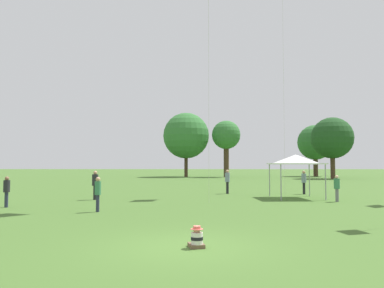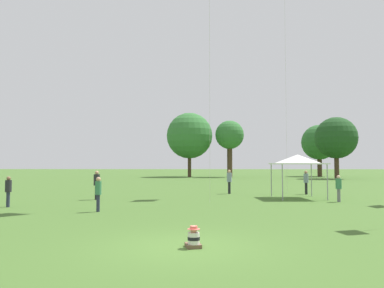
{
  "view_description": "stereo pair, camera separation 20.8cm",
  "coord_description": "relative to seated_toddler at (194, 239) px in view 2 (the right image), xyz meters",
  "views": [
    {
      "loc": [
        0.31,
        -10.05,
        2.2
      ],
      "look_at": [
        0.09,
        6.75,
        3.1
      ],
      "focal_mm": 35.0,
      "sensor_mm": 36.0,
      "label": 1
    },
    {
      "loc": [
        0.52,
        -10.05,
        2.2
      ],
      "look_at": [
        0.09,
        6.75,
        3.1
      ],
      "focal_mm": 35.0,
      "sensor_mm": 36.0,
      "label": 2
    }
  ],
  "objects": [
    {
      "name": "ground_plane",
      "position": [
        -0.31,
        0.1,
        -0.24
      ],
      "size": [
        300.0,
        300.0,
        0.0
      ],
      "primitive_type": "plane",
      "color": "#426628"
    },
    {
      "name": "seated_toddler",
      "position": [
        0.0,
        0.0,
        0.0
      ],
      "size": [
        0.48,
        0.55,
        0.58
      ],
      "rotation": [
        0.0,
        0.0,
        0.21
      ],
      "color": "brown",
      "rests_on": "ground"
    },
    {
      "name": "person_standing_0",
      "position": [
        7.8,
        17.48,
        0.79
      ],
      "size": [
        0.47,
        0.47,
        1.71
      ],
      "rotation": [
        0.0,
        0.0,
        4.09
      ],
      "color": "black",
      "rests_on": "ground"
    },
    {
      "name": "person_standing_1",
      "position": [
        8.19,
        12.09,
        0.68
      ],
      "size": [
        0.46,
        0.46,
        1.54
      ],
      "rotation": [
        0.0,
        0.0,
        2.58
      ],
      "color": "slate",
      "rests_on": "ground"
    },
    {
      "name": "person_standing_2",
      "position": [
        -6.28,
        13.11,
        0.82
      ],
      "size": [
        0.39,
        0.39,
        1.78
      ],
      "rotation": [
        0.0,
        0.0,
        1.52
      ],
      "color": "black",
      "rests_on": "ground"
    },
    {
      "name": "person_standing_3",
      "position": [
        -4.56,
        7.29,
        0.73
      ],
      "size": [
        0.33,
        0.33,
        1.6
      ],
      "rotation": [
        0.0,
        0.0,
        0.15
      ],
      "color": "#282D42",
      "rests_on": "ground"
    },
    {
      "name": "person_standing_5",
      "position": [
        2.27,
        17.9,
        0.82
      ],
      "size": [
        0.38,
        0.38,
        1.77
      ],
      "rotation": [
        0.0,
        0.0,
        1.49
      ],
      "color": "black",
      "rests_on": "ground"
    },
    {
      "name": "person_standing_7",
      "position": [
        -9.68,
        9.02,
        0.7
      ],
      "size": [
        0.35,
        0.35,
        1.57
      ],
      "rotation": [
        0.0,
        0.0,
        4.59
      ],
      "color": "#282D42",
      "rests_on": "ground"
    },
    {
      "name": "canopy_tent",
      "position": [
        6.4,
        14.34,
        2.24
      ],
      "size": [
        3.24,
        3.24,
        2.81
      ],
      "rotation": [
        0.0,
        0.0,
        0.06
      ],
      "color": "white",
      "rests_on": "ground"
    },
    {
      "name": "distant_tree_0",
      "position": [
        4.97,
        53.19,
        6.73
      ],
      "size": [
        4.83,
        4.83,
        9.55
      ],
      "color": "#473323",
      "rests_on": "ground"
    },
    {
      "name": "distant_tree_1",
      "position": [
        21.17,
        56.98,
        5.79
      ],
      "size": [
        6.22,
        6.22,
        9.18
      ],
      "color": "#473323",
      "rests_on": "ground"
    },
    {
      "name": "distant_tree_2",
      "position": [
        20.45,
        46.59,
        5.86
      ],
      "size": [
        6.25,
        6.25,
        9.26
      ],
      "color": "#473323",
      "rests_on": "ground"
    },
    {
      "name": "distant_tree_3",
      "position": [
        -1.86,
        54.43,
        6.84
      ],
      "size": [
        7.9,
        7.9,
        11.05
      ],
      "color": "#473323",
      "rests_on": "ground"
    }
  ]
}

